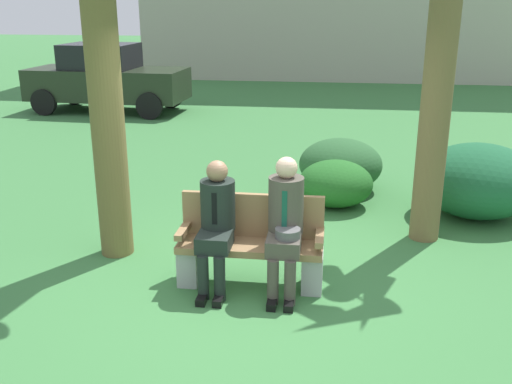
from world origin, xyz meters
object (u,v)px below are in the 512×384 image
shrub_mid_lawn (336,183)px  seated_man_right (285,220)px  park_bench (251,246)px  parked_car_near (106,78)px  seated_man_left (216,219)px  shrub_near_bench (340,164)px  shrub_far_lawn (478,181)px

shrub_mid_lawn → seated_man_right: bearing=-100.6°
park_bench → parked_car_near: 10.16m
seated_man_left → park_bench: bearing=20.6°
seated_man_right → shrub_near_bench: seated_man_right is taller
seated_man_right → park_bench: bearing=160.5°
shrub_mid_lawn → shrub_far_lawn: shrub_far_lawn is taller
shrub_near_bench → shrub_far_lawn: 1.99m
park_bench → seated_man_left: 0.47m
shrub_mid_lawn → shrub_far_lawn: 1.85m
shrub_near_bench → park_bench: bearing=-105.5°
shrub_near_bench → shrub_mid_lawn: shrub_near_bench is taller
seated_man_right → parked_car_near: parked_car_near is taller
park_bench → seated_man_right: 0.50m
park_bench → seated_man_left: bearing=-159.4°
park_bench → shrub_near_bench: park_bench is taller
park_bench → shrub_far_lawn: 3.52m
seated_man_left → shrub_near_bench: seated_man_left is taller
shrub_far_lawn → park_bench: bearing=-139.2°
park_bench → shrub_far_lawn: size_ratio=0.92×
seated_man_left → seated_man_right: bearing=0.0°
shrub_near_bench → seated_man_left: bearing=-110.1°
shrub_near_bench → shrub_mid_lawn: bearing=-95.0°
seated_man_left → shrub_near_bench: 3.55m
seated_man_left → shrub_far_lawn: bearing=39.0°
seated_man_right → parked_car_near: 10.43m
park_bench → shrub_mid_lawn: size_ratio=1.40×
shrub_mid_lawn → shrub_far_lawn: size_ratio=0.66×
seated_man_left → shrub_near_bench: (1.22, 3.32, -0.33)m
seated_man_left → seated_man_right: 0.67m
seated_man_left → parked_car_near: (-4.61, 9.00, 0.12)m
shrub_near_bench → parked_car_near: (-5.83, 5.68, 0.45)m
shrub_mid_lawn → parked_car_near: size_ratio=0.26×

